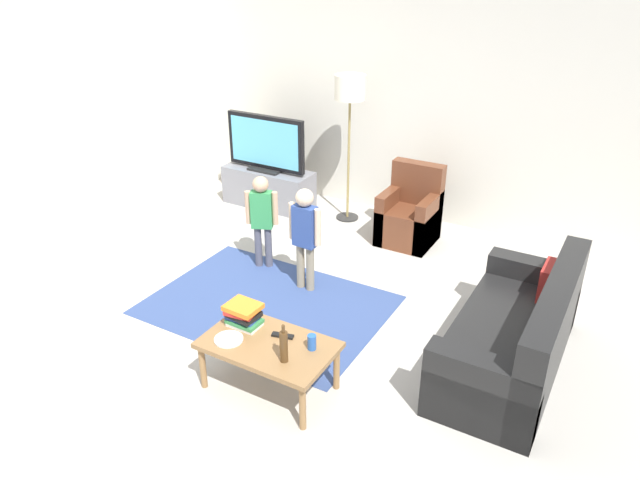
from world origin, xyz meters
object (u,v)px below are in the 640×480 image
(tv_stand, at_px, (269,188))
(book_stack, at_px, (244,314))
(floor_lamp, at_px, (350,96))
(bottle, at_px, (284,346))
(couch, at_px, (519,339))
(coffee_table, at_px, (269,348))
(armchair, at_px, (410,217))
(tv, at_px, (266,144))
(child_near_tv, at_px, (262,214))
(child_center, at_px, (305,230))
(tv_remote, at_px, (283,336))
(plate, at_px, (229,339))
(soda_can, at_px, (312,342))

(tv_stand, relative_size, book_stack, 4.27)
(floor_lamp, height_order, bottle, floor_lamp)
(couch, bearing_deg, book_stack, -150.32)
(coffee_table, bearing_deg, armchair, 91.02)
(tv_stand, relative_size, coffee_table, 1.20)
(tv, distance_m, child_near_tv, 1.66)
(child_near_tv, bearing_deg, bottle, -51.09)
(child_near_tv, bearing_deg, floor_lamp, 82.71)
(child_center, xyz_separation_m, book_stack, (0.24, -1.32, -0.12))
(tv, relative_size, floor_lamp, 0.62)
(tv_remote, xyz_separation_m, plate, (-0.33, -0.24, -0.00))
(child_near_tv, distance_m, book_stack, 1.73)
(couch, xyz_separation_m, bottle, (-1.38, -1.30, 0.26))
(armchair, bearing_deg, book_stack, -94.91)
(bottle, xyz_separation_m, soda_can, (0.10, 0.22, -0.07))
(tv_stand, relative_size, floor_lamp, 0.67)
(tv, bearing_deg, coffee_table, -55.36)
(tv_remote, relative_size, plate, 0.77)
(tv_stand, height_order, book_stack, book_stack)
(tv, relative_size, child_near_tv, 1.08)
(tv_stand, distance_m, couch, 4.08)
(book_stack, distance_m, soda_can, 0.62)
(child_near_tv, bearing_deg, soda_can, -45.20)
(couch, xyz_separation_m, plate, (-1.88, -1.30, 0.14))
(armchair, relative_size, child_near_tv, 0.89)
(tv_stand, height_order, tv_remote, tv_stand)
(tv, bearing_deg, book_stack, -58.56)
(floor_lamp, height_order, child_near_tv, floor_lamp)
(armchair, xyz_separation_m, coffee_table, (0.05, -2.95, 0.07))
(armchair, height_order, tv_remote, armchair)
(armchair, bearing_deg, soda_can, -82.56)
(coffee_table, relative_size, bottle, 3.27)
(bottle, distance_m, soda_can, 0.25)
(armchair, distance_m, bottle, 3.10)
(bottle, height_order, soda_can, bottle)
(plate, bearing_deg, floor_lamp, 101.85)
(tv_stand, relative_size, armchair, 1.33)
(armchair, height_order, child_near_tv, child_near_tv)
(coffee_table, bearing_deg, bottle, -28.61)
(armchair, relative_size, soda_can, 7.50)
(coffee_table, bearing_deg, book_stack, 161.33)
(armchair, xyz_separation_m, child_near_tv, (-1.11, -1.36, 0.31))
(tv, height_order, couch, tv)
(soda_can, bearing_deg, child_near_tv, 134.80)
(floor_lamp, height_order, coffee_table, floor_lamp)
(tv_stand, bearing_deg, tv_remote, -53.80)
(child_near_tv, distance_m, tv_remote, 1.92)
(tv, height_order, plate, tv)
(plate, bearing_deg, tv, 119.84)
(floor_lamp, height_order, tv_remote, floor_lamp)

